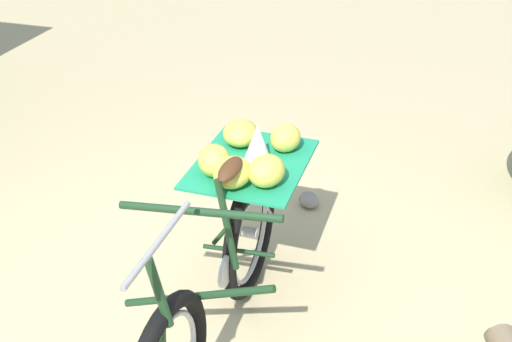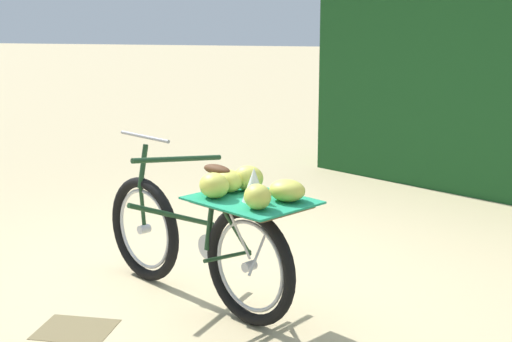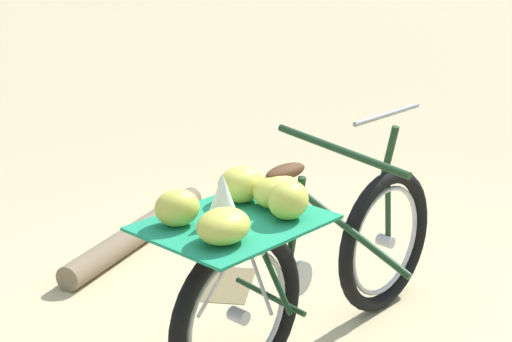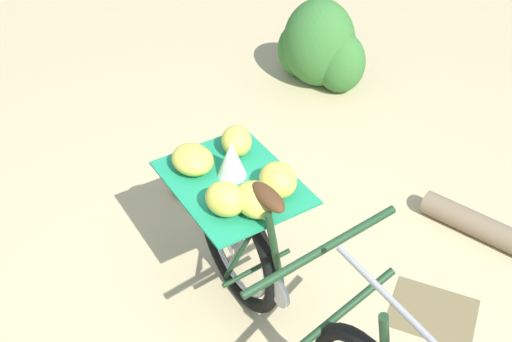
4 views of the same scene
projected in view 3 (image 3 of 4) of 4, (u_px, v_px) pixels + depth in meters
name	position (u px, v px, depth m)	size (l,w,h in m)	color
bicycle	(299.00, 254.00, 3.35)	(1.63, 1.26, 1.03)	black
fallen_log	(138.00, 233.00, 4.72)	(0.14, 0.14, 1.41)	#7F6B51
leaf_litter_patch	(218.00, 284.00, 4.22)	(0.44, 0.36, 0.01)	olive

